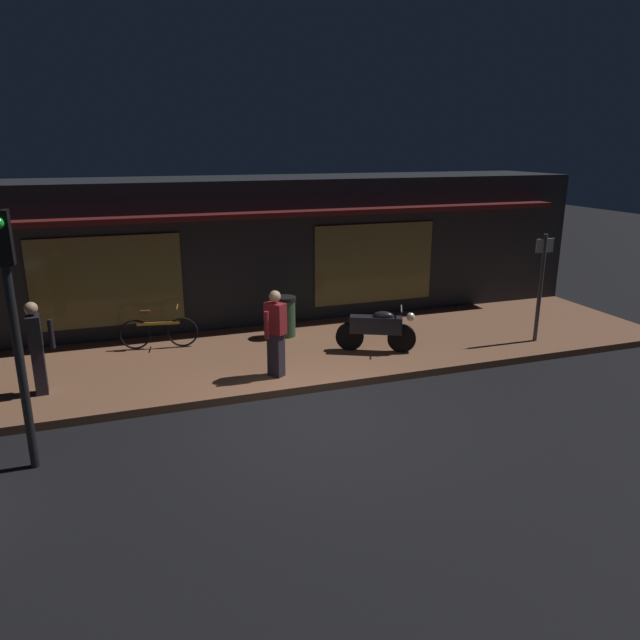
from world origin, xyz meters
TOP-DOWN VIEW (x-y plane):
  - ground_plane at (0.00, 0.00)m, footprint 60.00×60.00m
  - sidewalk_slab at (0.00, 3.00)m, footprint 18.00×4.00m
  - storefront_building at (0.00, 6.39)m, footprint 18.00×3.30m
  - motorcycle at (2.11, 2.36)m, footprint 1.58×0.91m
  - bicycle_parked at (-2.26, 4.11)m, footprint 1.64×0.43m
  - person_photographer at (-4.44, 2.27)m, footprint 0.61×0.39m
  - person_bystander at (-0.30, 1.69)m, footprint 0.55×0.44m
  - sign_post at (5.75, 1.82)m, footprint 0.44×0.09m
  - trash_bin at (0.56, 4.00)m, footprint 0.48×0.48m
  - traffic_light_pole at (-4.35, -0.16)m, footprint 0.24×0.33m

SIDE VIEW (x-z plane):
  - ground_plane at x=0.00m, z-range 0.00..0.00m
  - sidewalk_slab at x=0.00m, z-range 0.00..0.15m
  - bicycle_parked at x=-2.26m, z-range 0.05..0.96m
  - trash_bin at x=0.56m, z-range 0.16..1.09m
  - motorcycle at x=2.11m, z-range 0.16..1.13m
  - person_photographer at x=-4.44m, z-range 0.19..1.86m
  - person_bystander at x=-0.30m, z-range 0.19..1.86m
  - sign_post at x=5.75m, z-range 0.31..2.71m
  - storefront_building at x=0.00m, z-range 0.00..3.60m
  - traffic_light_pole at x=-4.35m, z-range 0.68..4.28m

